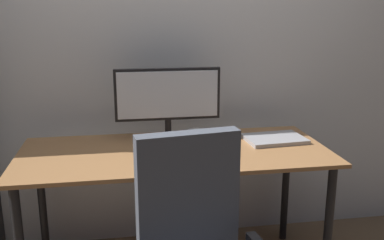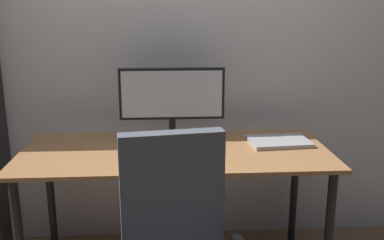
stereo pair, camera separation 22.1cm
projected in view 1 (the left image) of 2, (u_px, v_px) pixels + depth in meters
name	position (u px, v px, depth m)	size (l,w,h in m)	color
back_wall	(163.00, 35.00, 2.62)	(6.40, 0.10, 2.60)	silver
desk	(175.00, 165.00, 2.29)	(1.60, 0.70, 0.74)	olive
monitor	(168.00, 98.00, 2.40)	(0.58, 0.20, 0.40)	black
keyboard	(171.00, 159.00, 2.11)	(0.29, 0.11, 0.02)	black
mouse	(216.00, 156.00, 2.13)	(0.06, 0.10, 0.03)	black
coffee_mug	(197.00, 139.00, 2.28)	(0.10, 0.09, 0.10)	black
laptop	(275.00, 139.00, 2.42)	(0.32, 0.23, 0.02)	#99999E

